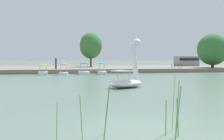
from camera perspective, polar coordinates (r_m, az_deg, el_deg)
The scene contains 13 objects.
ground_plane at distance 7.99m, azimuth 5.84°, elevation -12.51°, with size 634.32×634.32×0.00m, color #567060.
shore_bank_far at distance 49.03m, azimuth -8.13°, elevation 0.26°, with size 158.16×22.00×0.59m, color slate.
swan_boat at distance 19.72m, azimuth 3.24°, elevation -1.41°, with size 3.28×2.87×3.52m.
pedal_boat_cyan at distance 36.05m, azimuth -2.08°, elevation -0.27°, with size 1.31×2.24×1.59m.
pedal_boat_teal at distance 36.27m, azimuth -5.84°, elevation -0.21°, with size 1.50×2.30×1.57m.
pedal_boat_pink at distance 35.66m, azimuth -9.98°, elevation -0.30°, with size 1.25×1.86×1.49m.
pedal_boat_lime at distance 36.01m, azimuth -14.05°, elevation -0.33°, with size 1.16×1.91×1.37m.
tree_willow_near_path at distance 48.69m, azimuth 20.09°, elevation 4.02°, with size 5.98×6.53×5.64m.
tree_sapling_by_fence at distance 50.86m, azimuth -4.40°, elevation 5.05°, with size 4.79×5.49×6.29m.
person_on_path at distance 40.35m, azimuth -11.54°, elevation 1.52°, with size 0.29×0.28×1.73m.
bicycle_parked at distance 44.34m, azimuth 13.20°, elevation 0.84°, with size 1.72×0.20×0.71m.
parked_van at distance 57.35m, azimuth 15.16°, elevation 1.85°, with size 5.02×2.55×1.95m.
reed_clump_foreground at distance 7.15m, azimuth 6.60°, elevation -9.20°, with size 3.35×1.25×1.56m.
Camera 1 is at (-2.21, -7.40, 2.05)m, focal length 44.23 mm.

